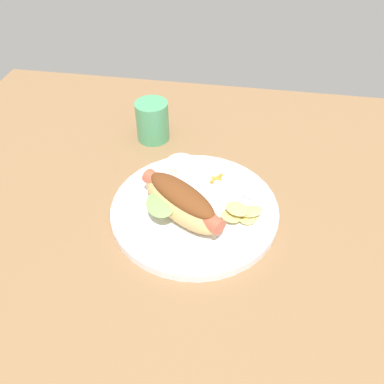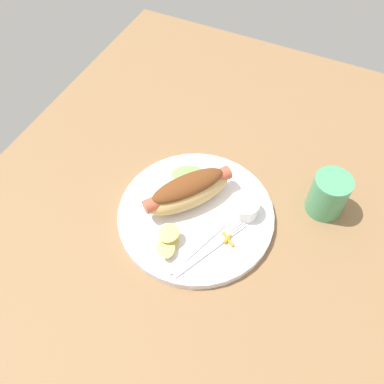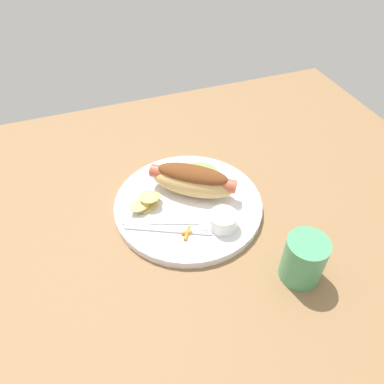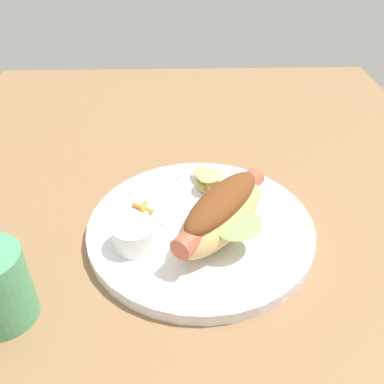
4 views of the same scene
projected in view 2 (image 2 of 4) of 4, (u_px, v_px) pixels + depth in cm
name	position (u px, v px, depth cm)	size (l,w,h in cm)	color
ground_plane	(198.00, 230.00, 76.73)	(120.00, 90.00, 1.80)	olive
plate	(196.00, 215.00, 76.70)	(28.85, 28.85, 1.60)	white
hot_dog	(188.00, 190.00, 75.00)	(16.99, 14.83, 6.23)	tan
sauce_ramekin	(245.00, 207.00, 74.84)	(5.11, 5.11, 3.10)	white
fork	(209.00, 250.00, 71.31)	(14.99, 8.01, 0.40)	silver
knife	(197.00, 247.00, 71.68)	(14.17, 1.40, 0.36)	silver
chips_pile	(168.00, 241.00, 71.19)	(7.50, 5.37, 2.77)	#D6C56C
carrot_garnish	(228.00, 239.00, 72.37)	(2.22, 2.96, 0.68)	orange
drinking_cup	(328.00, 195.00, 75.17)	(6.82, 6.82, 8.49)	#4C9E6B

